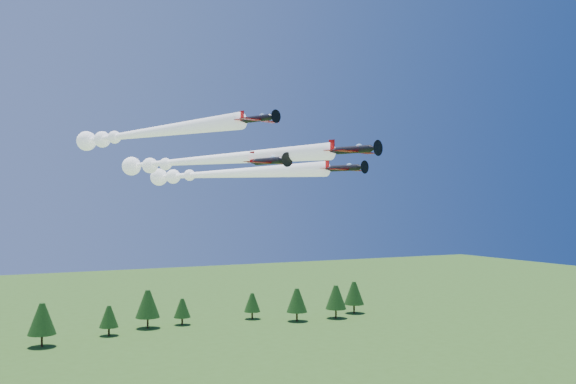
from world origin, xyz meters
name	(u,v)px	position (x,y,z in m)	size (l,w,h in m)	color
plane_lead	(203,160)	(-8.03, 22.83, 46.75)	(25.23, 56.79, 3.70)	black
plane_left	(140,134)	(-18.70, 24.30, 51.06)	(21.37, 48.34, 3.70)	black
plane_right	(219,174)	(-1.34, 32.54, 44.89)	(23.38, 52.68, 3.70)	black
plane_slot	(269,161)	(-2.94, 6.23, 45.78)	(8.21, 9.10, 2.88)	black
treeline	(143,311)	(3.03, 108.70, 6.83)	(165.90, 20.55, 11.92)	#382314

